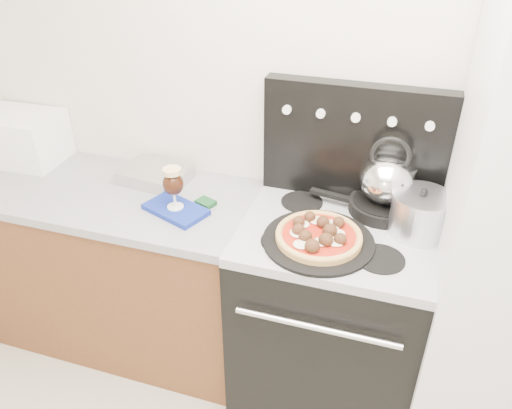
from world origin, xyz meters
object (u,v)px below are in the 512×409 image
at_px(stove_body, 328,317).
at_px(toaster_oven, 22,137).
at_px(beer_glass, 174,188).
at_px(pizza_pan, 318,241).
at_px(skillet, 382,206).
at_px(stock_pot, 419,215).
at_px(pizza, 319,234).
at_px(base_cabinet, 114,268).
at_px(tea_kettle, 387,176).
at_px(oven_mitt, 176,210).

bearing_deg(stove_body, toaster_oven, 173.97).
height_order(beer_glass, pizza_pan, beer_glass).
xyz_separation_m(skillet, stock_pot, (0.14, -0.11, 0.06)).
relative_size(stove_body, pizza, 2.69).
xyz_separation_m(base_cabinet, toaster_oven, (-0.51, 0.15, 0.59)).
xyz_separation_m(base_cabinet, tea_kettle, (1.26, 0.16, 0.66)).
bearing_deg(beer_glass, stock_pot, 7.06).
distance_m(stove_body, pizza, 0.53).
height_order(beer_glass, tea_kettle, tea_kettle).
relative_size(base_cabinet, skillet, 5.21).
relative_size(toaster_oven, tea_kettle, 1.60).
xyz_separation_m(oven_mitt, pizza_pan, (0.63, -0.06, 0.02)).
relative_size(oven_mitt, skillet, 0.96).
height_order(toaster_oven, tea_kettle, tea_kettle).
xyz_separation_m(oven_mitt, pizza, (0.63, -0.06, 0.05)).
distance_m(stove_body, toaster_oven, 1.73).
distance_m(oven_mitt, skillet, 0.87).
relative_size(oven_mitt, beer_glass, 1.42).
height_order(stove_body, skillet, skillet).
height_order(stove_body, pizza, pizza).
bearing_deg(beer_glass, stove_body, 4.52).
relative_size(toaster_oven, stock_pot, 1.75).
bearing_deg(toaster_oven, stock_pot, -5.37).
relative_size(toaster_oven, skillet, 1.38).
distance_m(toaster_oven, pizza, 1.59).
xyz_separation_m(oven_mitt, stock_pot, (0.98, 0.12, 0.09)).
distance_m(toaster_oven, tea_kettle, 1.77).
bearing_deg(tea_kettle, pizza, -107.11).
distance_m(oven_mitt, stock_pot, 0.99).
xyz_separation_m(stove_body, skillet, (0.15, 0.18, 0.50)).
height_order(pizza, tea_kettle, tea_kettle).
xyz_separation_m(base_cabinet, beer_glass, (0.42, -0.08, 0.59)).
distance_m(base_cabinet, stock_pot, 1.51).
bearing_deg(toaster_oven, stove_body, -8.31).
bearing_deg(base_cabinet, stock_pot, 1.73).
height_order(toaster_oven, pizza, toaster_oven).
xyz_separation_m(base_cabinet, pizza, (1.05, -0.14, 0.53)).
bearing_deg(beer_glass, toaster_oven, 166.51).
relative_size(beer_glass, tea_kettle, 0.78).
bearing_deg(pizza_pan, stock_pot, 27.28).
xyz_separation_m(pizza_pan, tea_kettle, (0.21, 0.29, 0.16)).
height_order(pizza, stock_pot, stock_pot).
relative_size(stove_body, skillet, 3.16).
distance_m(toaster_oven, oven_mitt, 0.97).
bearing_deg(beer_glass, tea_kettle, 15.67).
bearing_deg(oven_mitt, beer_glass, 0.00).
bearing_deg(oven_mitt, tea_kettle, 15.67).
xyz_separation_m(pizza, skillet, (0.21, 0.29, -0.01)).
relative_size(stove_body, stock_pot, 4.00).
relative_size(stove_body, oven_mitt, 3.30).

